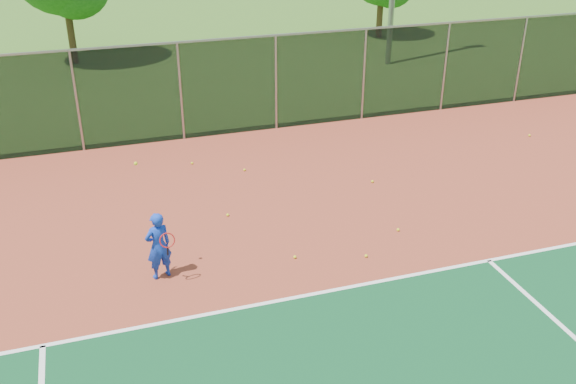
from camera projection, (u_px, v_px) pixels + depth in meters
name	position (u px, v px, depth m)	size (l,w,h in m)	color
ground	(488.00, 376.00, 10.56)	(120.00, 120.00, 0.00)	#305B1A
court_apron	(428.00, 306.00, 12.26)	(30.00, 20.00, 0.02)	#973C26
fence_back	(276.00, 82.00, 20.09)	(30.00, 0.06, 3.03)	black
tennis_player	(158.00, 246.00, 12.80)	(0.61, 0.66, 2.55)	#1338BA
practice_ball_0	(295.00, 257.00, 13.73)	(0.07, 0.07, 0.07)	yellow
practice_ball_1	(245.00, 170.00, 17.76)	(0.07, 0.07, 0.07)	yellow
practice_ball_2	(228.00, 215.00, 15.42)	(0.07, 0.07, 0.07)	yellow
practice_ball_4	(398.00, 230.00, 14.78)	(0.07, 0.07, 0.07)	yellow
practice_ball_5	(366.00, 256.00, 13.76)	(0.07, 0.07, 0.07)	yellow
practice_ball_6	(529.00, 135.00, 20.10)	(0.07, 0.07, 0.07)	yellow
practice_ball_7	(192.00, 163.00, 18.17)	(0.07, 0.07, 0.07)	yellow
practice_ball_8	(372.00, 181.00, 17.09)	(0.07, 0.07, 0.07)	yellow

